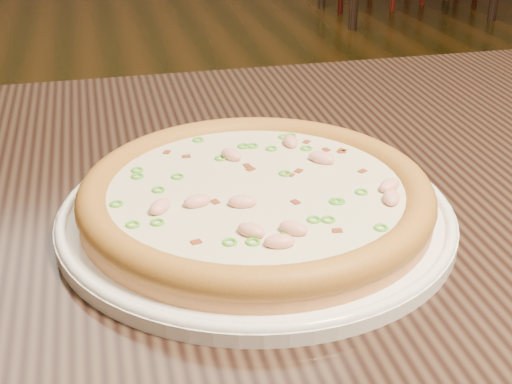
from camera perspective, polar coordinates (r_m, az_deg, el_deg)
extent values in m
cube|color=black|center=(0.73, 8.33, -0.76)|extent=(1.20, 0.80, 0.04)
cylinder|color=white|center=(0.64, 0.00, -1.90)|extent=(0.35, 0.35, 0.01)
torus|color=white|center=(0.64, 0.00, -1.43)|extent=(0.35, 0.35, 0.01)
cylinder|color=#CF8549|center=(0.63, 0.00, -0.72)|extent=(0.31, 0.31, 0.02)
torus|color=#B37B2C|center=(0.63, 0.00, 0.00)|extent=(0.32, 0.32, 0.03)
cylinder|color=beige|center=(0.63, 0.00, 0.20)|extent=(0.26, 0.26, 0.00)
ellipsoid|color=#F2B29E|center=(0.56, 3.02, -2.92)|extent=(0.03, 0.03, 0.01)
ellipsoid|color=#F2B29E|center=(0.59, -7.69, -1.18)|extent=(0.03, 0.03, 0.01)
ellipsoid|color=#F2B29E|center=(0.55, -0.38, -3.09)|extent=(0.03, 0.03, 0.01)
ellipsoid|color=#F2B29E|center=(0.68, 5.37, 2.68)|extent=(0.03, 0.03, 0.01)
ellipsoid|color=#F2B29E|center=(0.61, 10.77, -0.44)|extent=(0.02, 0.03, 0.01)
ellipsoid|color=#F2B29E|center=(0.60, -4.72, -0.74)|extent=(0.03, 0.02, 0.01)
ellipsoid|color=#F2B29E|center=(0.71, 2.78, 4.07)|extent=(0.02, 0.02, 0.01)
ellipsoid|color=#F2B29E|center=(0.54, 1.91, -3.97)|extent=(0.03, 0.02, 0.01)
ellipsoid|color=#F2B29E|center=(0.63, 10.63, 0.51)|extent=(0.03, 0.03, 0.01)
ellipsoid|color=#F2B29E|center=(0.68, -2.00, 3.00)|extent=(0.02, 0.03, 0.01)
ellipsoid|color=#F2B29E|center=(0.68, 5.21, 2.80)|extent=(0.03, 0.02, 0.01)
ellipsoid|color=#F2B29E|center=(0.60, -1.09, -0.78)|extent=(0.03, 0.02, 0.01)
cube|color=maroon|center=(0.70, 6.84, 3.15)|extent=(0.01, 0.01, 0.00)
cube|color=maroon|center=(0.66, 3.43, 1.62)|extent=(0.01, 0.01, 0.00)
cube|color=maroon|center=(0.56, 6.51, -3.17)|extent=(0.01, 0.01, 0.00)
cube|color=maroon|center=(0.60, -3.29, -0.86)|extent=(0.01, 0.01, 0.00)
cube|color=maroon|center=(0.66, -0.43, 1.77)|extent=(0.01, 0.01, 0.00)
cube|color=maroon|center=(0.72, 4.05, 3.96)|extent=(0.01, 0.01, 0.00)
cube|color=maroon|center=(0.70, 5.63, 3.32)|extent=(0.01, 0.01, 0.00)
cube|color=maroon|center=(0.67, -0.72, 2.05)|extent=(0.01, 0.01, 0.00)
cube|color=maroon|center=(0.70, -7.14, 3.12)|extent=(0.01, 0.01, 0.00)
cube|color=maroon|center=(0.66, 8.50, 1.59)|extent=(0.01, 0.01, 0.00)
cube|color=maroon|center=(0.55, -4.80, -4.09)|extent=(0.01, 0.01, 0.00)
cube|color=maroon|center=(0.71, 6.93, 3.28)|extent=(0.01, 0.01, 0.00)
cube|color=maroon|center=(0.69, -5.59, 2.79)|extent=(0.01, 0.01, 0.00)
cube|color=maroon|center=(0.65, 2.72, 1.33)|extent=(0.01, 0.01, 0.00)
cube|color=maroon|center=(0.60, 3.18, -0.89)|extent=(0.01, 0.01, 0.00)
torus|color=green|center=(0.68, -2.86, 2.70)|extent=(0.02, 0.02, 0.00)
torus|color=green|center=(0.67, -9.49, 1.72)|extent=(0.02, 0.02, 0.00)
torus|color=green|center=(0.61, 6.39, -0.77)|extent=(0.01, 0.01, 0.00)
torus|color=green|center=(0.73, 2.79, 4.50)|extent=(0.02, 0.02, 0.00)
torus|color=green|center=(0.57, 9.97, -2.84)|extent=(0.01, 0.01, 0.00)
torus|color=green|center=(0.70, 4.06, 3.49)|extent=(0.02, 0.02, 0.00)
torus|color=green|center=(0.72, -4.65, 4.16)|extent=(0.02, 0.02, 0.00)
torus|color=green|center=(0.73, 2.25, 4.41)|extent=(0.02, 0.02, 0.00)
torus|color=green|center=(0.61, -11.11, -0.96)|extent=(0.02, 0.02, 0.00)
torus|color=green|center=(0.56, 2.55, -3.20)|extent=(0.02, 0.02, 0.00)
torus|color=green|center=(0.65, -9.47, 1.23)|extent=(0.01, 0.01, 0.00)
torus|color=green|center=(0.65, 2.34, 1.48)|extent=(0.02, 0.02, 0.00)
torus|color=green|center=(0.70, 1.24, 3.48)|extent=(0.02, 0.02, 0.00)
torus|color=green|center=(0.62, 8.43, -0.02)|extent=(0.01, 0.01, 0.00)
torus|color=green|center=(0.61, 6.61, -0.76)|extent=(0.02, 0.02, 0.00)
torus|color=green|center=(0.63, -7.82, 0.16)|extent=(0.01, 0.01, 0.00)
torus|color=green|center=(0.71, -0.28, 3.70)|extent=(0.01, 0.01, 0.00)
torus|color=green|center=(0.58, 5.80, -2.23)|extent=(0.01, 0.01, 0.00)
torus|color=green|center=(0.55, -0.25, -4.03)|extent=(0.02, 0.02, 0.00)
torus|color=green|center=(0.65, -6.30, 1.22)|extent=(0.02, 0.02, 0.00)
torus|color=green|center=(0.58, -7.90, -2.44)|extent=(0.01, 0.01, 0.00)
torus|color=green|center=(0.55, -2.12, -4.05)|extent=(0.01, 0.01, 0.00)
torus|color=green|center=(0.71, -1.03, 3.66)|extent=(0.02, 0.02, 0.00)
torus|color=green|center=(0.58, 4.65, -2.24)|extent=(0.01, 0.01, 0.00)
torus|color=green|center=(0.58, -9.83, -2.60)|extent=(0.02, 0.02, 0.00)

